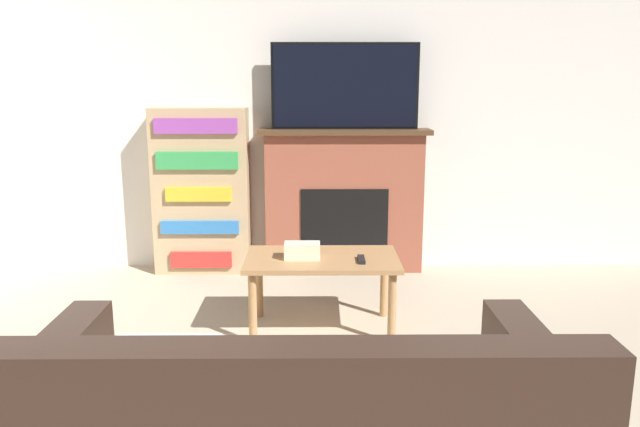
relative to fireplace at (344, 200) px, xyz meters
name	(u,v)px	position (x,y,z in m)	size (l,w,h in m)	color
wall_back	(300,106)	(-0.36, 0.14, 0.76)	(6.40, 0.06, 2.70)	silver
fireplace	(344,200)	(0.00, 0.00, 0.00)	(1.38, 0.28, 1.18)	brown
tv	(345,86)	(0.00, -0.02, 0.92)	(1.17, 0.03, 0.67)	black
coffee_table	(322,267)	(-0.19, -1.28, -0.18)	(0.96, 0.57, 0.48)	#A87A4C
tissue_box	(302,251)	(-0.32, -1.31, -0.06)	(0.22, 0.12, 0.10)	beige
remote_control	(361,259)	(0.05, -1.37, -0.10)	(0.04, 0.15, 0.02)	black
bookshelf	(202,191)	(-1.16, -0.02, 0.08)	(0.77, 0.29, 1.35)	tan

